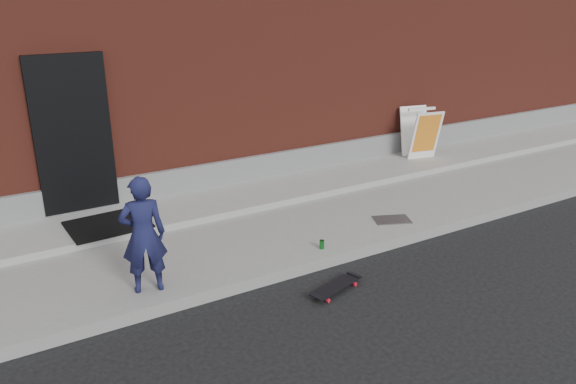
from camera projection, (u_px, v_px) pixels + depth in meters
ground at (342, 264)px, 7.25m from camera, size 80.00×80.00×0.00m
sidewalk at (284, 219)px, 8.43m from camera, size 20.00×3.00×0.15m
apron at (256, 194)px, 9.12m from camera, size 20.00×1.20×0.10m
building at (156, 29)px, 12.04m from camera, size 20.00×8.10×5.00m
child at (143, 235)px, 6.11m from camera, size 0.55×0.42×1.35m
skateboard at (337, 287)px, 6.57m from camera, size 0.76×0.39×0.08m
pizza_sign at (421, 133)px, 10.75m from camera, size 0.70×0.78×0.96m
soda_can at (322, 244)px, 7.31m from camera, size 0.08×0.08×0.12m
doormat at (108, 225)px, 7.78m from camera, size 1.10×0.91×0.03m
utility_plate at (392, 220)px, 8.21m from camera, size 0.60×0.50×0.02m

